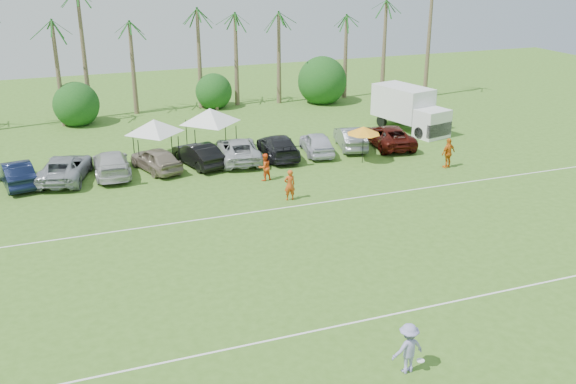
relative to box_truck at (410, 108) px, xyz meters
name	(u,v)px	position (x,y,z in m)	size (l,w,h in m)	color
ground	(325,363)	(-18.58, -25.97, -1.81)	(120.00, 120.00, 0.00)	#3F6C20
field_lines	(255,264)	(-18.58, -17.97, -1.80)	(80.00, 12.10, 0.01)	white
palm_tree_4	(93,29)	(-22.58, 12.03, 5.67)	(2.40, 2.40, 8.90)	brown
palm_tree_5	(142,16)	(-18.58, 12.03, 6.54)	(2.40, 2.40, 9.90)	brown
palm_tree_6	(190,4)	(-14.58, 12.03, 7.41)	(2.40, 2.40, 10.90)	brown
palm_tree_8	(290,22)	(-5.58, 12.03, 5.67)	(2.40, 2.40, 8.90)	brown
palm_tree_9	(341,10)	(-0.58, 12.03, 6.54)	(2.40, 2.40, 9.90)	brown
bush_tree_1	(75,98)	(-24.58, 13.03, -0.01)	(4.00, 4.00, 4.00)	brown
bush_tree_2	(214,88)	(-12.58, 13.03, -0.01)	(4.00, 4.00, 4.00)	brown
bush_tree_3	(316,81)	(-2.58, 13.03, -0.01)	(4.00, 4.00, 4.00)	brown
sideline_player_a	(290,185)	(-14.23, -10.91, -0.90)	(0.66, 0.44, 1.82)	#CB4916
sideline_player_b	(265,167)	(-14.51, -7.22, -0.94)	(0.84, 0.66, 1.73)	#FC561C
sideline_player_c	(448,153)	(-2.40, -9.07, -0.81)	(1.17, 0.49, 2.00)	orange
box_truck	(410,108)	(0.00, 0.00, 0.00)	(3.96, 6.95, 3.38)	white
canopy_tent_left	(154,119)	(-20.14, -0.68, 1.03)	(4.09, 4.09, 3.31)	black
canopy_tent_right	(210,108)	(-16.11, 0.03, 1.30)	(4.48, 4.48, 3.63)	black
market_umbrella	(364,130)	(-7.20, -6.17, 0.45)	(2.26, 2.26, 2.52)	black
frisbee_player	(408,348)	(-16.12, -27.34, -0.89)	(1.24, 0.77, 1.84)	#8F8AC4
parked_car_1	(17,173)	(-28.95, -2.85, -1.03)	(1.65, 4.73, 1.56)	black
parked_car_2	(65,168)	(-26.15, -2.79, -1.03)	(2.58, 5.61, 1.56)	#93979E
parked_car_3	(111,163)	(-23.34, -2.87, -1.03)	(2.18, 5.37, 1.56)	#BABABA
parked_car_4	(156,159)	(-20.53, -2.99, -1.03)	(1.84, 4.57, 1.56)	gray
parked_car_5	(198,154)	(-17.73, -2.92, -1.03)	(1.65, 4.73, 1.56)	black
parked_car_6	(238,150)	(-14.92, -2.83, -1.03)	(2.58, 5.61, 1.56)	#B1B3B7
parked_car_7	(278,146)	(-12.11, -3.01, -1.03)	(2.18, 5.37, 1.56)	black
parked_car_8	(317,143)	(-9.31, -3.21, -1.03)	(1.84, 4.57, 1.56)	silver
parked_car_9	(350,138)	(-6.50, -2.80, -1.03)	(1.65, 4.73, 1.56)	slate
parked_car_10	(388,136)	(-3.70, -3.36, -1.03)	(2.58, 5.61, 1.56)	#410F0A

